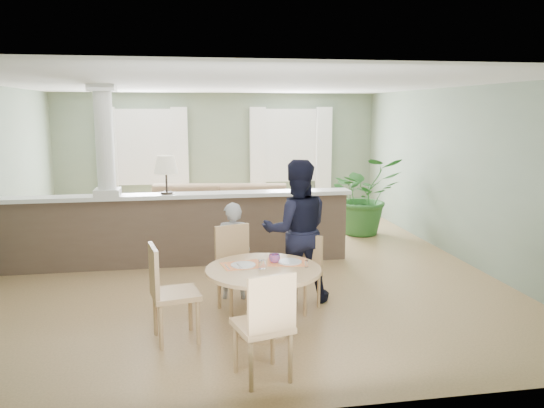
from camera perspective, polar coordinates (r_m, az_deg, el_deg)
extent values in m
plane|color=tan|center=(8.13, -3.54, -6.68)|extent=(8.00, 8.00, 0.00)
cube|color=gray|center=(11.81, -5.71, 5.25)|extent=(7.00, 0.02, 2.70)
cube|color=gray|center=(8.92, 19.37, 3.13)|extent=(0.02, 8.00, 2.70)
cube|color=gray|center=(3.95, 2.53, -4.55)|extent=(7.00, 0.02, 2.70)
cube|color=white|center=(7.79, -3.76, 12.70)|extent=(7.00, 8.00, 0.02)
cube|color=white|center=(11.76, -13.56, 5.97)|extent=(1.10, 0.02, 1.50)
cube|color=white|center=(11.74, -13.57, 5.96)|extent=(1.22, 0.04, 1.62)
cube|color=white|center=(11.98, 1.98, 6.32)|extent=(1.10, 0.02, 1.50)
cube|color=white|center=(11.96, 2.01, 6.31)|extent=(1.22, 0.04, 1.62)
cube|color=white|center=(11.77, -17.18, 4.34)|extent=(0.35, 0.10, 2.30)
cube|color=white|center=(11.67, -9.84, 4.60)|extent=(0.35, 0.10, 2.30)
cube|color=white|center=(11.79, -1.52, 4.80)|extent=(0.35, 0.10, 2.30)
cube|color=white|center=(12.09, 5.56, 4.89)|extent=(0.35, 0.10, 2.30)
cube|color=brown|center=(8.15, -10.04, -2.96)|extent=(5.20, 0.22, 1.05)
cube|color=white|center=(8.04, -10.17, 0.89)|extent=(5.32, 0.36, 0.06)
cube|color=white|center=(8.10, -17.27, 1.23)|extent=(0.36, 0.36, 0.10)
cylinder|color=white|center=(8.02, -17.55, 6.50)|extent=(0.26, 0.26, 1.39)
cube|color=white|center=(8.02, -17.84, 11.81)|extent=(0.38, 0.38, 0.10)
cylinder|color=black|center=(8.04, -11.25, 1.18)|extent=(0.18, 0.18, 0.03)
cylinder|color=black|center=(8.01, -11.28, 2.27)|extent=(0.03, 0.03, 0.28)
cone|color=white|center=(7.98, -11.35, 4.19)|extent=(0.36, 0.36, 0.26)
imported|color=#856148|center=(9.69, -5.83, -1.02)|extent=(3.46, 1.75, 0.97)
imported|color=#2B6528|center=(10.18, 9.87, 0.91)|extent=(1.39, 1.22, 1.48)
cylinder|color=tan|center=(5.78, -0.92, -13.64)|extent=(0.50, 0.50, 0.04)
cylinder|color=tan|center=(5.65, -0.93, -10.45)|extent=(0.14, 0.14, 0.65)
cylinder|color=tan|center=(5.54, -0.94, -7.11)|extent=(1.20, 1.20, 0.04)
cube|color=#DF323D|center=(5.64, -3.20, -6.56)|extent=(0.47, 0.38, 0.01)
cube|color=#DF323D|center=(5.74, 1.65, -6.26)|extent=(0.48, 0.38, 0.01)
cylinder|color=silver|center=(5.61, -3.11, -6.55)|extent=(0.26, 0.26, 0.01)
cylinder|color=silver|center=(5.73, 1.90, -6.21)|extent=(0.26, 0.26, 0.01)
cylinder|color=white|center=(5.50, -1.07, -6.49)|extent=(0.07, 0.07, 0.09)
cube|color=silver|center=(5.55, -3.55, -6.67)|extent=(0.04, 0.17, 0.00)
cube|color=silver|center=(5.56, -4.83, -6.78)|extent=(0.05, 0.21, 0.00)
cylinder|color=white|center=(5.57, 3.74, -6.45)|extent=(0.04, 0.04, 0.07)
cylinder|color=silver|center=(5.56, 3.74, -6.05)|extent=(0.04, 0.04, 0.01)
imported|color=blue|center=(5.71, 0.27, -5.89)|extent=(0.14, 0.14, 0.09)
cube|color=tan|center=(6.25, -3.55, -7.25)|extent=(0.57, 0.57, 0.05)
cylinder|color=tan|center=(6.11, -4.41, -10.19)|extent=(0.04, 0.04, 0.46)
cylinder|color=tan|center=(6.25, -1.28, -9.69)|extent=(0.04, 0.04, 0.46)
cylinder|color=tan|center=(6.43, -5.69, -9.16)|extent=(0.04, 0.04, 0.46)
cylinder|color=tan|center=(6.56, -2.69, -8.71)|extent=(0.04, 0.04, 0.46)
cube|color=tan|center=(6.36, -4.31, -4.44)|extent=(0.42, 0.17, 0.49)
cube|color=tan|center=(6.33, 3.08, -7.58)|extent=(0.56, 0.56, 0.05)
cylinder|color=tan|center=(6.35, 1.04, -9.62)|extent=(0.04, 0.04, 0.41)
cylinder|color=tan|center=(6.19, 3.58, -10.16)|extent=(0.04, 0.04, 0.41)
cylinder|color=tan|center=(6.61, 2.57, -8.83)|extent=(0.04, 0.04, 0.41)
cylinder|color=tan|center=(6.46, 5.04, -9.32)|extent=(0.04, 0.04, 0.41)
cube|color=tan|center=(6.41, 3.93, -5.15)|extent=(0.30, 0.29, 0.43)
cube|color=tan|center=(4.76, -1.05, -12.94)|extent=(0.56, 0.56, 0.05)
cylinder|color=tan|center=(5.08, 0.07, -14.50)|extent=(0.04, 0.04, 0.47)
cylinder|color=tan|center=(4.95, -3.95, -15.21)|extent=(0.04, 0.04, 0.47)
cylinder|color=tan|center=(4.78, 1.98, -16.17)|extent=(0.04, 0.04, 0.47)
cylinder|color=tan|center=(4.65, -2.27, -17.00)|extent=(0.04, 0.04, 0.47)
cube|color=tan|center=(4.48, 0.00, -10.70)|extent=(0.43, 0.15, 0.50)
cube|color=tan|center=(5.57, -10.34, -9.52)|extent=(0.54, 0.54, 0.05)
cylinder|color=tan|center=(5.53, -7.96, -12.47)|extent=(0.04, 0.04, 0.47)
cylinder|color=tan|center=(5.87, -8.78, -11.13)|extent=(0.04, 0.04, 0.47)
cylinder|color=tan|center=(5.47, -11.86, -12.86)|extent=(0.04, 0.04, 0.47)
cylinder|color=tan|center=(5.81, -12.44, -11.48)|extent=(0.04, 0.04, 0.47)
cube|color=tan|center=(5.46, -12.59, -7.01)|extent=(0.13, 0.44, 0.50)
imported|color=#939397|center=(6.64, -4.24, -5.04)|extent=(0.48, 0.34, 1.23)
imported|color=black|center=(6.52, 2.66, -2.90)|extent=(0.89, 0.71, 1.76)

